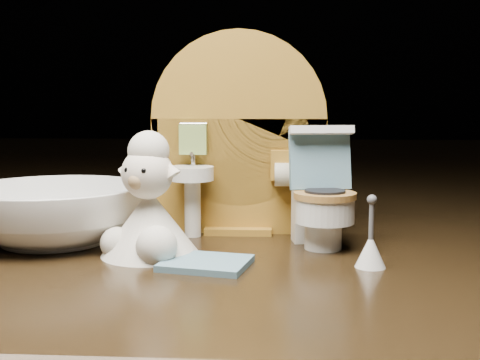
# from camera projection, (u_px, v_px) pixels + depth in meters

# --- Properties ---
(backdrop_panel) EXTENTS (0.13, 0.05, 0.15)m
(backdrop_panel) POSITION_uv_depth(u_px,v_px,m) (238.00, 145.00, 0.45)
(backdrop_panel) COLOR #A07022
(backdrop_panel) RESTS_ON ground
(toy_toilet) EXTENTS (0.05, 0.06, 0.08)m
(toy_toilet) POSITION_uv_depth(u_px,v_px,m) (321.00, 203.00, 0.41)
(toy_toilet) COLOR white
(toy_toilet) RESTS_ON ground
(bath_mat) EXTENTS (0.06, 0.05, 0.00)m
(bath_mat) POSITION_uv_depth(u_px,v_px,m) (206.00, 263.00, 0.36)
(bath_mat) COLOR slate
(bath_mat) RESTS_ON ground
(toilet_brush) EXTENTS (0.02, 0.02, 0.04)m
(toilet_brush) POSITION_uv_depth(u_px,v_px,m) (371.00, 248.00, 0.36)
(toilet_brush) COLOR white
(toilet_brush) RESTS_ON ground
(plush_lamb) EXTENTS (0.06, 0.07, 0.08)m
(plush_lamb) POSITION_uv_depth(u_px,v_px,m) (149.00, 212.00, 0.38)
(plush_lamb) COLOR silver
(plush_lamb) RESTS_ON ground
(ceramic_bowl) EXTENTS (0.16, 0.16, 0.04)m
(ceramic_bowl) POSITION_uv_depth(u_px,v_px,m) (54.00, 214.00, 0.42)
(ceramic_bowl) COLOR white
(ceramic_bowl) RESTS_ON ground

